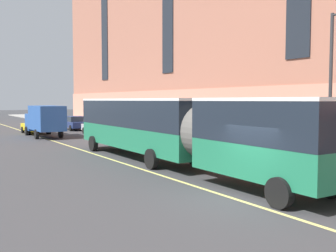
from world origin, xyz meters
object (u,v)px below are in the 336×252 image
city_bus (172,127)px  street_lamp (335,74)px  fire_hydrant (174,138)px  box_truck (45,119)px  taxi_cab (35,126)px  parked_car_red_4 (158,136)px  parked_car_navy_2 (75,123)px  parked_car_silver_5 (97,126)px

city_bus → street_lamp: size_ratio=2.71×
street_lamp → fire_hydrant: street_lamp is taller
box_truck → taxi_cab: bearing=88.1°
taxi_cab → street_lamp: (6.86, -29.08, 3.77)m
box_truck → street_lamp: bearing=-74.1°
box_truck → parked_car_red_4: bearing=-66.0°
parked_car_red_4 → street_lamp: size_ratio=0.60×
fire_hydrant → box_truck: bearing=122.2°
fire_hydrant → city_bus: bearing=-123.1°
taxi_cab → city_bus: bearing=-87.0°
box_truck → parked_car_navy_2: bearing=53.5°
parked_car_silver_5 → box_truck: (-5.21, -0.40, 0.87)m
parked_car_navy_2 → box_truck: bearing=-126.5°
parked_car_silver_5 → parked_car_navy_2: bearing=90.6°
parked_car_red_4 → city_bus: bearing=-115.7°
box_truck → taxi_cab: size_ratio=1.52×
city_bus → street_lamp: 8.11m
parked_car_navy_2 → fire_hydrant: bearing=-84.4°
fire_hydrant → parked_car_red_4: bearing=-160.7°
box_truck → fire_hydrant: (6.90, -10.94, -1.15)m
parked_car_navy_2 → box_truck: size_ratio=0.65×
parked_car_red_4 → parked_car_silver_5: bearing=89.7°
parked_car_navy_2 → parked_car_silver_5: same height
city_bus → parked_car_silver_5: bearing=79.1°
city_bus → taxi_cab: 23.85m
box_truck → city_bus: bearing=-85.9°
parked_car_navy_2 → street_lamp: street_lamp is taller
parked_car_silver_5 → box_truck: 5.30m
city_bus → parked_car_navy_2: (3.74, 26.32, -1.24)m
street_lamp → fire_hydrant: (-0.10, 13.72, -4.06)m
street_lamp → parked_car_silver_5: bearing=94.1°
box_truck → street_lamp: size_ratio=0.98×
fire_hydrant → taxi_cab: bearing=113.8°
taxi_cab → street_lamp: street_lamp is taller
city_bus → taxi_cab: city_bus is taller
parked_car_silver_5 → street_lamp: bearing=-85.9°
city_bus → fire_hydrant: 10.18m
parked_car_navy_2 → street_lamp: 31.89m
parked_car_navy_2 → taxi_cab: size_ratio=0.99×
city_bus → box_truck: 19.42m
parked_car_red_4 → fire_hydrant: parked_car_red_4 is taller
parked_car_navy_2 → street_lamp: (1.86, -31.61, 3.77)m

